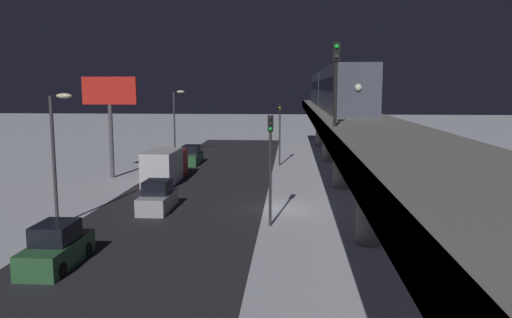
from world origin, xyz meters
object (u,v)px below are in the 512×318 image
Objects in this scene: sedan_green at (57,249)px; traffic_light_near at (270,154)px; traffic_light_mid at (280,125)px; delivery_van at (165,166)px; sedan_silver at (158,198)px; rail_signal at (336,69)px; sedan_green_2 at (191,156)px; subway_train at (333,89)px; commercial_billboard at (110,101)px.

traffic_light_near is at bearing -142.09° from sedan_green.
traffic_light_near is 1.00× the size of traffic_light_mid.
traffic_light_near is (-9.30, -7.24, 3.41)m from sedan_green.
traffic_light_mid is (0.00, -23.01, 0.00)m from traffic_light_near.
traffic_light_mid is at bearing -134.34° from delivery_van.
sedan_green is 10.66m from sedan_silver.
rail_signal is 0.62× the size of traffic_light_mid.
rail_signal is 0.88× the size of sedan_green_2.
sedan_silver is 0.56× the size of delivery_van.
delivery_van is (2.00, -10.01, 0.55)m from sedan_silver.
traffic_light_mid is at bearing -17.82° from subway_train.
rail_signal is 15.20m from sedan_silver.
traffic_light_near is (5.22, 21.33, -3.68)m from subway_train.
sedan_silver is 10.23m from delivery_van.
subway_train is at bearing 162.18° from traffic_light_mid.
sedan_silver is 14.95m from commercial_billboard.
delivery_van is at bearing 162.72° from commercial_billboard.
rail_signal is 0.62× the size of traffic_light_near.
sedan_green_2 is (12.57, -27.30, -8.02)m from rail_signal.
traffic_light_near is (-9.50, 13.28, 2.85)m from delivery_van.
rail_signal is 0.45× the size of commercial_billboard.
subway_train is at bearing -162.12° from commercial_billboard.
traffic_light_mid is at bearing -151.13° from commercial_billboard.
traffic_light_near is at bearing 76.24° from subway_train.
sedan_silver is (10.77, -7.11, -8.02)m from rail_signal.
traffic_light_near is 21.10m from commercial_billboard.
rail_signal is (1.95, 25.17, 0.95)m from subway_train.
rail_signal is 6.84m from traffic_light_near.
sedan_green is 0.50× the size of commercial_billboard.
delivery_van is at bearing -53.29° from rail_signal.
sedan_green is at bearing 37.91° from traffic_light_near.
sedan_green_2 is 0.71× the size of traffic_light_near.
rail_signal reaches higher than commercial_billboard.
sedan_green_2 is at bearing -90.00° from sedan_green.
sedan_silver is 21.39m from traffic_light_mid.
rail_signal is at bearing 96.94° from traffic_light_mid.
sedan_green_2 is at bearing -122.25° from commercial_billboard.
sedan_green is 0.69× the size of traffic_light_near.
sedan_green_2 is (1.80, -20.20, 0.00)m from sedan_silver.
sedan_green is 20.53m from delivery_van.
sedan_silver is at bearing 69.19° from traffic_light_mid.
delivery_van is 1.16× the size of traffic_light_near.
traffic_light_near is at bearing 111.62° from sedan_green_2.
sedan_green_2 is (14.52, -2.14, -7.08)m from subway_train.
delivery_van reaches higher than sedan_green.
commercial_billboard is at bearing -76.29° from sedan_green.
commercial_billboard is at bearing 28.87° from traffic_light_mid.
delivery_van is at bearing -78.71° from sedan_silver.
traffic_light_mid reaches higher than sedan_green_2.
sedan_silver is 0.47× the size of commercial_billboard.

